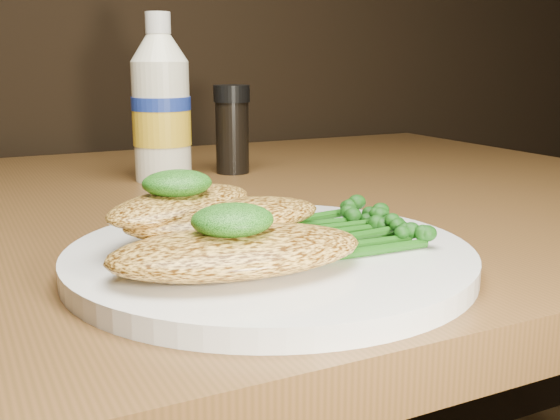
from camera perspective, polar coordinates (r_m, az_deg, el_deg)
name	(u,v)px	position (r m, az deg, el deg)	size (l,w,h in m)	color
plate	(270,258)	(0.47, -0.88, -4.06)	(0.29, 0.29, 0.01)	white
chicken_front	(237,251)	(0.42, -3.64, -3.47)	(0.16, 0.09, 0.03)	#EBB14A
chicken_mid	(225,217)	(0.47, -4.68, -0.61)	(0.15, 0.07, 0.02)	#EBB14A
chicken_back	(182,205)	(0.49, -8.32, 0.45)	(0.13, 0.07, 0.02)	#EBB14A
pesto_front	(232,220)	(0.41, -4.05, -0.84)	(0.05, 0.05, 0.02)	black
pesto_back	(177,183)	(0.48, -8.72, 2.26)	(0.05, 0.05, 0.02)	black
broccolini_bundle	(330,227)	(0.48, 4.29, -1.48)	(0.14, 0.11, 0.02)	#194F11
mayo_bottle	(161,98)	(0.81, -10.06, 9.32)	(0.07, 0.07, 0.19)	white
pepper_grinder	(232,130)	(0.86, -4.07, 6.81)	(0.05, 0.05, 0.11)	black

